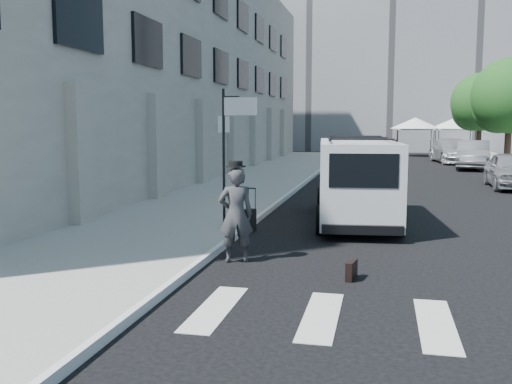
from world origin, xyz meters
The scene contains 16 objects.
ground centered at (0.00, 0.00, 0.00)m, with size 120.00×120.00×0.00m, color black.
sidewalk_left centered at (-4.25, 16.00, 0.07)m, with size 4.50×48.00×0.15m, color gray.
building_left centered at (-11.50, 18.00, 6.00)m, with size 10.00×44.00×12.00m, color gray.
building_far centered at (2.00, 50.00, 12.50)m, with size 22.00×12.00×25.00m, color slate.
sign_pole centered at (-2.36, 3.20, 2.65)m, with size 1.03×0.07×3.50m.
tree_near centered at (7.50, 20.15, 3.97)m, with size 3.80×3.83×6.03m.
tree_far centered at (7.50, 29.15, 3.97)m, with size 3.80×3.83×6.03m.
tent_left centered at (4.00, 38.00, 2.71)m, with size 4.00×4.00×3.20m.
tent_right centered at (7.20, 38.50, 2.71)m, with size 4.00×4.00×3.20m.
businessman centered at (-1.42, -0.11, 0.96)m, with size 0.70×0.46×1.92m, color #373739.
briefcase centered at (0.92, -0.94, 0.17)m, with size 0.12×0.44×0.34m, color black.
suitcase centered at (-1.90, 3.00, 0.30)m, with size 0.35×0.46×1.13m.
cargo_van centered at (0.70, 5.17, 1.19)m, with size 2.61×6.22×2.29m.
parked_car_a centered at (6.80, 14.98, 0.78)m, with size 1.83×4.56×1.55m, color gray.
parked_car_b centered at (6.74, 25.33, 0.86)m, with size 1.81×5.20×1.71m, color #55575C.
parked_car_c centered at (6.18, 30.53, 0.84)m, with size 2.36×5.80×1.68m, color #96999D.
Camera 1 is at (1.40, -11.00, 2.79)m, focal length 40.00 mm.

